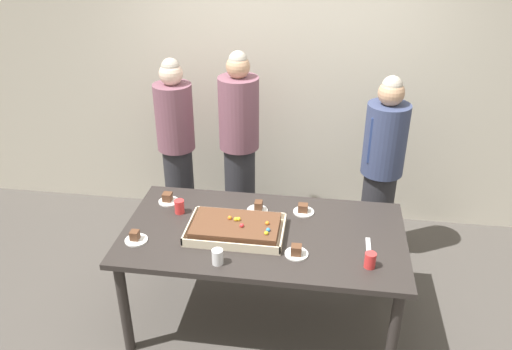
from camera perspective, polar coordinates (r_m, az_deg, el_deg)
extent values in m
plane|color=#4C4742|center=(3.99, 0.75, -15.48)|extent=(12.00, 12.00, 0.00)
cube|color=beige|center=(4.66, 3.53, 12.41)|extent=(8.00, 0.12, 3.00)
cube|color=#2D2826|center=(3.52, 0.82, -6.55)|extent=(1.90, 1.01, 0.04)
cylinder|color=#2D2826|center=(3.64, -14.35, -14.02)|extent=(0.07, 0.07, 0.73)
cylinder|color=#2D2826|center=(3.45, 14.93, -16.80)|extent=(0.07, 0.07, 0.73)
cylinder|color=#2D2826|center=(4.25, -10.25, -6.57)|extent=(0.07, 0.07, 0.73)
cylinder|color=#2D2826|center=(4.10, 13.90, -8.48)|extent=(0.07, 0.07, 0.73)
cube|color=beige|center=(3.49, -2.24, -6.37)|extent=(0.65, 0.41, 0.01)
cube|color=beige|center=(3.31, -2.88, -7.87)|extent=(0.65, 0.01, 0.05)
cube|color=beige|center=(3.64, -1.69, -4.20)|extent=(0.65, 0.01, 0.05)
cube|color=beige|center=(3.54, -7.35, -5.49)|extent=(0.01, 0.41, 0.05)
cube|color=beige|center=(3.44, 3.00, -6.37)|extent=(0.01, 0.41, 0.05)
cube|color=brown|center=(3.47, -2.25, -5.80)|extent=(0.58, 0.34, 0.07)
sphere|color=orange|center=(3.42, 1.25, -5.34)|extent=(0.03, 0.03, 0.03)
sphere|color=red|center=(3.40, -1.58, -5.61)|extent=(0.03, 0.03, 0.03)
sphere|color=orange|center=(3.48, -2.92, -4.75)|extent=(0.03, 0.03, 0.03)
sphere|color=yellow|center=(3.47, -1.94, -4.89)|extent=(0.03, 0.03, 0.03)
sphere|color=yellow|center=(3.33, 1.15, -6.43)|extent=(0.03, 0.03, 0.03)
sphere|color=yellow|center=(3.47, -2.24, -4.91)|extent=(0.03, 0.03, 0.03)
sphere|color=#2D84E0|center=(3.36, 1.35, -6.09)|extent=(0.03, 0.03, 0.03)
cylinder|color=white|center=(3.31, 4.50, -8.69)|extent=(0.15, 0.15, 0.01)
cube|color=brown|center=(3.28, 4.48, -8.26)|extent=(0.07, 0.06, 0.06)
cylinder|color=white|center=(3.51, -13.10, -7.02)|extent=(0.15, 0.15, 0.01)
cube|color=brown|center=(3.49, -13.26, -6.50)|extent=(0.05, 0.06, 0.06)
cylinder|color=white|center=(3.89, -9.63, -2.90)|extent=(0.15, 0.15, 0.01)
cube|color=brown|center=(3.88, -9.78, -2.40)|extent=(0.06, 0.07, 0.06)
cylinder|color=white|center=(3.73, 0.15, -3.92)|extent=(0.15, 0.15, 0.01)
cube|color=brown|center=(3.71, 0.28, -3.41)|extent=(0.05, 0.06, 0.07)
cylinder|color=white|center=(3.72, 5.29, -4.07)|extent=(0.15, 0.15, 0.01)
cube|color=brown|center=(3.71, 5.22, -3.64)|extent=(0.07, 0.06, 0.06)
cylinder|color=red|center=(3.72, -8.46, -3.48)|extent=(0.07, 0.07, 0.10)
cylinder|color=white|center=(3.21, -4.27, -9.01)|extent=(0.07, 0.07, 0.10)
cylinder|color=red|center=(3.24, 12.51, -9.18)|extent=(0.07, 0.07, 0.10)
cube|color=silver|center=(3.43, 12.33, -7.77)|extent=(0.03, 0.20, 0.01)
cylinder|color=#28282D|center=(4.58, -1.77, -2.03)|extent=(0.27, 0.27, 0.91)
cylinder|color=#7A4C5B|center=(4.25, -1.92, 6.84)|extent=(0.33, 0.33, 0.61)
sphere|color=tan|center=(4.13, -2.00, 11.88)|extent=(0.19, 0.19, 0.19)
sphere|color=#B2A899|center=(4.12, -2.02, 12.58)|extent=(0.15, 0.15, 0.15)
cylinder|color=#28282D|center=(4.51, 13.10, -4.21)|extent=(0.27, 0.27, 0.80)
cylinder|color=#384266|center=(4.19, 14.11, 3.83)|extent=(0.34, 0.34, 0.58)
cube|color=navy|center=(4.06, 12.67, 3.70)|extent=(0.04, 0.02, 0.37)
sphere|color=tan|center=(4.05, 14.74, 8.76)|extent=(0.20, 0.20, 0.20)
sphere|color=#B2A899|center=(4.03, 14.83, 9.50)|extent=(0.16, 0.16, 0.16)
cylinder|color=#28282D|center=(4.73, -8.38, -1.70)|extent=(0.26, 0.26, 0.85)
cylinder|color=#7A4C5B|center=(4.43, -9.02, 6.36)|extent=(0.32, 0.32, 0.57)
sphere|color=beige|center=(4.30, -9.39, 10.99)|extent=(0.20, 0.20, 0.20)
sphere|color=#B2A899|center=(4.29, -9.45, 11.67)|extent=(0.15, 0.15, 0.15)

